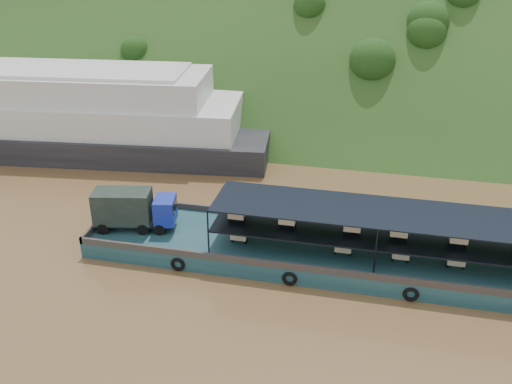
# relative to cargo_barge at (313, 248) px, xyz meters

# --- Properties ---
(ground) EXTENTS (160.00, 160.00, 0.00)m
(ground) POSITION_rel_cargo_barge_xyz_m (-3.09, 0.78, -1.07)
(ground) COLOR brown
(ground) RESTS_ON ground
(hillside) EXTENTS (140.00, 39.60, 39.60)m
(hillside) POSITION_rel_cargo_barge_xyz_m (-3.09, 36.78, -1.07)
(hillside) COLOR #1F3D16
(hillside) RESTS_ON ground
(cargo_barge) EXTENTS (35.06, 7.18, 4.54)m
(cargo_barge) POSITION_rel_cargo_barge_xyz_m (0.00, 0.00, 0.00)
(cargo_barge) COLOR #133542
(cargo_barge) RESTS_ON ground
(passenger_ferry) EXTENTS (44.24, 15.56, 8.77)m
(passenger_ferry) POSITION_rel_cargo_barge_xyz_m (-28.55, 16.30, 2.72)
(passenger_ferry) COLOR black
(passenger_ferry) RESTS_ON ground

